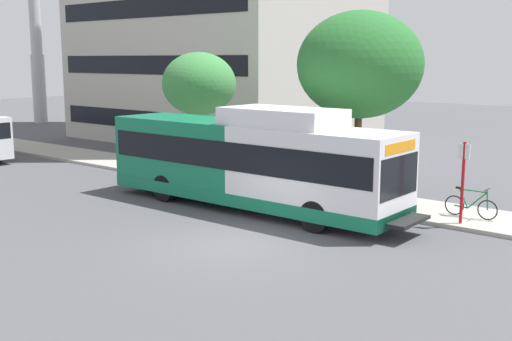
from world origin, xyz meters
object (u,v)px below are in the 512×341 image
object	(u,v)px
street_tree_near_stop	(360,65)
street_tree_mid_block	(199,84)
transit_bus	(251,162)
bus_stop_sign_pole	(463,176)
bicycle_parked	(471,205)

from	to	relation	value
street_tree_near_stop	street_tree_mid_block	size ratio (longest dim) A/B	1.27
transit_bus	street_tree_near_stop	distance (m)	5.60
bus_stop_sign_pole	bicycle_parked	bearing A→B (deg)	2.36
bus_stop_sign_pole	street_tree_near_stop	bearing A→B (deg)	69.36
bus_stop_sign_pole	street_tree_near_stop	distance (m)	6.20
bus_stop_sign_pole	street_tree_mid_block	xyz separation A→B (m)	(2.28, 13.70, 2.45)
street_tree_mid_block	street_tree_near_stop	bearing A→B (deg)	-92.95
bicycle_parked	street_tree_mid_block	bearing A→B (deg)	84.38
bicycle_parked	street_tree_mid_block	distance (m)	14.18
bicycle_parked	street_tree_mid_block	size ratio (longest dim) A/B	0.32
bicycle_parked	street_tree_near_stop	world-z (taller)	street_tree_near_stop
transit_bus	bus_stop_sign_pole	size ratio (longest dim) A/B	4.71
bus_stop_sign_pole	bicycle_parked	distance (m)	1.44
transit_bus	street_tree_mid_block	size ratio (longest dim) A/B	2.25
street_tree_mid_block	transit_bus	bearing A→B (deg)	-123.11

